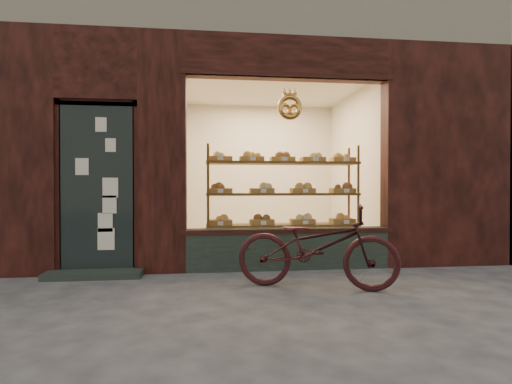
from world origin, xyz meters
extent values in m
plane|color=#363639|center=(0.00, 0.00, 0.00)|extent=(90.00, 90.00, 0.00)
cube|color=#2B3B33|center=(0.45, 2.12, 0.28)|extent=(2.70, 0.25, 0.55)
cube|color=black|center=(-2.00, 2.06, 1.10)|extent=(0.90, 0.04, 2.15)
cube|color=#2B3B33|center=(-2.00, 1.90, 0.04)|extent=(1.15, 0.35, 0.08)
torus|color=#F0AA48|center=(0.45, 2.02, 2.15)|extent=(0.33, 0.07, 0.33)
cube|color=#553B15|center=(0.45, 2.55, 0.05)|extent=(2.20, 0.45, 0.04)
cube|color=#553B15|center=(0.45, 2.55, 0.55)|extent=(2.20, 0.45, 0.03)
cube|color=#553B15|center=(0.45, 2.55, 1.00)|extent=(2.20, 0.45, 0.04)
cube|color=#553B15|center=(0.45, 2.55, 1.45)|extent=(2.20, 0.45, 0.04)
cylinder|color=#553B15|center=(-0.62, 2.35, 0.85)|extent=(0.04, 0.04, 1.70)
cylinder|color=#553B15|center=(1.52, 2.35, 0.85)|extent=(0.04, 0.04, 1.70)
cylinder|color=#553B15|center=(-0.62, 2.75, 0.85)|extent=(0.04, 0.04, 1.70)
cylinder|color=#553B15|center=(1.52, 2.75, 0.85)|extent=(0.04, 0.04, 1.70)
cube|color=brown|center=(-0.45, 2.55, 0.60)|extent=(0.34, 0.24, 0.07)
sphere|color=#C77B46|center=(-0.45, 2.55, 0.69)|extent=(0.11, 0.11, 0.11)
cube|color=silver|center=(-0.45, 2.36, 0.60)|extent=(0.07, 0.01, 0.05)
cube|color=brown|center=(0.15, 2.55, 0.60)|extent=(0.34, 0.24, 0.07)
sphere|color=#502B1D|center=(0.15, 2.55, 0.69)|extent=(0.11, 0.11, 0.11)
cube|color=silver|center=(0.15, 2.36, 0.60)|extent=(0.08, 0.01, 0.05)
cube|color=brown|center=(0.75, 2.55, 0.60)|extent=(0.34, 0.24, 0.07)
sphere|color=tan|center=(0.75, 2.55, 0.69)|extent=(0.11, 0.11, 0.11)
cube|color=silver|center=(0.75, 2.36, 0.60)|extent=(0.07, 0.01, 0.05)
cube|color=brown|center=(1.35, 2.55, 0.60)|extent=(0.34, 0.24, 0.07)
sphere|color=#C77B46|center=(1.35, 2.55, 0.69)|extent=(0.11, 0.11, 0.11)
cube|color=silver|center=(1.35, 2.36, 0.60)|extent=(0.08, 0.01, 0.05)
cube|color=brown|center=(-0.45, 2.55, 1.05)|extent=(0.34, 0.24, 0.07)
sphere|color=#502B1D|center=(-0.45, 2.55, 1.14)|extent=(0.11, 0.11, 0.11)
cube|color=silver|center=(-0.45, 2.36, 1.05)|extent=(0.07, 0.01, 0.06)
cube|color=brown|center=(0.15, 2.55, 1.05)|extent=(0.34, 0.24, 0.07)
sphere|color=tan|center=(0.15, 2.55, 1.14)|extent=(0.11, 0.11, 0.11)
cube|color=silver|center=(0.15, 2.36, 1.05)|extent=(0.08, 0.01, 0.06)
cube|color=brown|center=(0.75, 2.55, 1.05)|extent=(0.34, 0.24, 0.07)
sphere|color=#C77B46|center=(0.75, 2.55, 1.14)|extent=(0.11, 0.11, 0.11)
cube|color=silver|center=(0.75, 2.36, 1.05)|extent=(0.07, 0.01, 0.06)
cube|color=brown|center=(1.35, 2.55, 1.05)|extent=(0.34, 0.24, 0.07)
sphere|color=#502B1D|center=(1.35, 2.55, 1.14)|extent=(0.11, 0.11, 0.11)
cube|color=silver|center=(1.35, 2.36, 1.05)|extent=(0.08, 0.01, 0.06)
cube|color=brown|center=(-0.45, 2.55, 1.50)|extent=(0.34, 0.24, 0.07)
sphere|color=tan|center=(-0.45, 2.55, 1.59)|extent=(0.11, 0.11, 0.11)
cube|color=silver|center=(-0.45, 2.36, 1.50)|extent=(0.07, 0.01, 0.06)
cube|color=brown|center=(0.00, 2.55, 1.50)|extent=(0.34, 0.24, 0.07)
sphere|color=#C77B46|center=(0.00, 2.55, 1.59)|extent=(0.11, 0.11, 0.11)
cube|color=silver|center=(0.00, 2.36, 1.50)|extent=(0.07, 0.01, 0.06)
cube|color=brown|center=(0.45, 2.55, 1.50)|extent=(0.34, 0.24, 0.07)
sphere|color=#502B1D|center=(0.45, 2.55, 1.59)|extent=(0.11, 0.11, 0.11)
cube|color=silver|center=(0.45, 2.36, 1.50)|extent=(0.07, 0.01, 0.06)
cube|color=brown|center=(0.90, 2.55, 1.50)|extent=(0.34, 0.24, 0.07)
sphere|color=tan|center=(0.90, 2.55, 1.59)|extent=(0.11, 0.11, 0.11)
cube|color=silver|center=(0.90, 2.36, 1.50)|extent=(0.07, 0.01, 0.06)
cube|color=brown|center=(1.35, 2.55, 1.50)|extent=(0.34, 0.24, 0.07)
sphere|color=#C77B46|center=(1.35, 2.55, 1.59)|extent=(0.11, 0.11, 0.11)
cube|color=silver|center=(1.35, 2.36, 1.50)|extent=(0.08, 0.01, 0.06)
imported|color=black|center=(0.55, 1.08, 0.46)|extent=(1.85, 1.15, 0.92)
camera|label=1|loc=(-0.61, -3.14, 1.11)|focal=28.00mm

